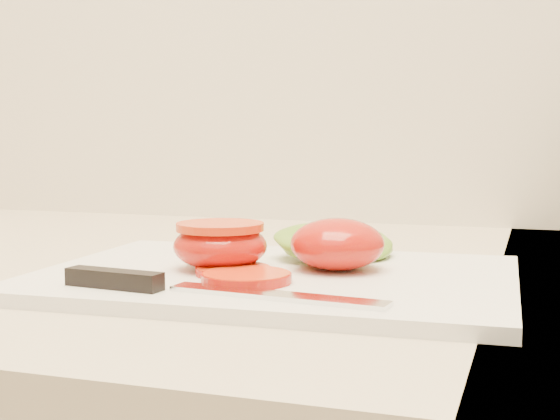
% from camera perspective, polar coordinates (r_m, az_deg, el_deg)
% --- Properties ---
extents(cutting_board, '(0.35, 0.26, 0.01)m').
position_cam_1_polar(cutting_board, '(0.58, -0.31, -5.01)').
color(cutting_board, silver).
rests_on(cutting_board, counter).
extents(tomato_half_dome, '(0.07, 0.07, 0.04)m').
position_cam_1_polar(tomato_half_dome, '(0.59, 4.21, -2.50)').
color(tomato_half_dome, '#B72007').
rests_on(tomato_half_dome, cutting_board).
extents(tomato_half_cut, '(0.07, 0.07, 0.04)m').
position_cam_1_polar(tomato_half_cut, '(0.59, -4.40, -2.46)').
color(tomato_half_cut, '#B72007').
rests_on(tomato_half_cut, cutting_board).
extents(tomato_slice_0, '(0.06, 0.06, 0.01)m').
position_cam_1_polar(tomato_slice_0, '(0.54, -2.48, -4.95)').
color(tomato_slice_0, red).
rests_on(tomato_slice_0, cutting_board).
extents(tomato_slice_1, '(0.05, 0.05, 0.01)m').
position_cam_1_polar(tomato_slice_1, '(0.57, -3.43, -4.44)').
color(tomato_slice_1, red).
rests_on(tomato_slice_1, cutting_board).
extents(lettuce_leaf_0, '(0.13, 0.14, 0.02)m').
position_cam_1_polar(lettuce_leaf_0, '(0.64, 4.10, -2.42)').
color(lettuce_leaf_0, '#7BA72C').
rests_on(lettuce_leaf_0, cutting_board).
extents(knife, '(0.22, 0.03, 0.01)m').
position_cam_1_polar(knife, '(0.51, -7.65, -5.48)').
color(knife, silver).
rests_on(knife, cutting_board).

